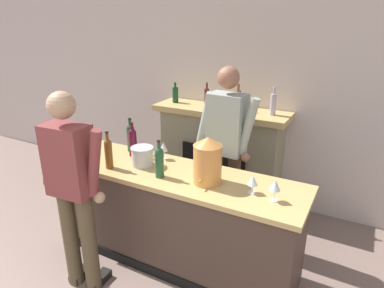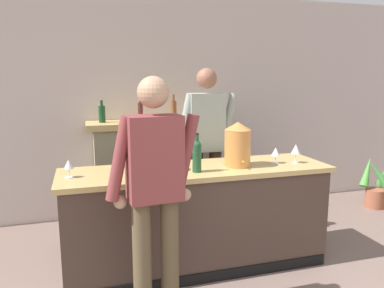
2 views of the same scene
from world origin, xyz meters
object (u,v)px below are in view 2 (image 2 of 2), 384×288
at_px(wine_glass_near_bucket, 167,151).
at_px(ice_bucket_steel, 162,160).
at_px(fireplace_stone, 157,169).
at_px(wine_bottle_rose_blush, 133,151).
at_px(wine_bottle_riesling_slim, 197,155).
at_px(person_bartender, 206,147).
at_px(potted_plant_corner, 376,185).
at_px(wine_bottle_port_short, 138,159).
at_px(person_customer, 155,192).
at_px(wine_glass_front_right, 296,149).
at_px(wine_glass_by_dispenser, 276,152).
at_px(wine_glass_back_row, 69,165).
at_px(wine_bottle_merlot_tall, 121,150).
at_px(copper_dispenser, 238,144).

bearing_deg(wine_glass_near_bucket, ice_bucket_steel, -112.69).
xyz_separation_m(fireplace_stone, wine_bottle_rose_blush, (-0.45, -1.16, 0.48)).
bearing_deg(wine_glass_near_bucket, wine_bottle_riesling_slim, -62.16).
height_order(person_bartender, wine_glass_near_bucket, person_bartender).
relative_size(potted_plant_corner, wine_bottle_port_short, 2.01).
bearing_deg(ice_bucket_steel, person_customer, -105.80).
height_order(ice_bucket_steel, wine_bottle_riesling_slim, wine_bottle_riesling_slim).
relative_size(person_customer, wine_bottle_riesling_slim, 5.22).
bearing_deg(potted_plant_corner, ice_bucket_steel, -164.84).
xyz_separation_m(fireplace_stone, potted_plant_corner, (2.87, -0.48, -0.31)).
relative_size(wine_glass_front_right, wine_glass_near_bucket, 1.02).
bearing_deg(potted_plant_corner, wine_bottle_port_short, -162.77).
bearing_deg(wine_glass_by_dispenser, person_customer, -152.97).
distance_m(wine_bottle_riesling_slim, wine_bottle_rose_blush, 0.58).
relative_size(person_customer, wine_glass_back_row, 11.79).
height_order(ice_bucket_steel, wine_glass_back_row, ice_bucket_steel).
height_order(wine_bottle_port_short, wine_bottle_rose_blush, wine_bottle_port_short).
height_order(wine_bottle_merlot_tall, wine_glass_back_row, wine_bottle_merlot_tall).
distance_m(ice_bucket_steel, wine_glass_front_right, 1.27).
bearing_deg(potted_plant_corner, fireplace_stone, 170.44).
bearing_deg(person_bartender, wine_glass_by_dispenser, -51.12).
height_order(potted_plant_corner, wine_glass_by_dispenser, wine_glass_by_dispenser).
relative_size(ice_bucket_steel, wine_bottle_port_short, 0.61).
relative_size(person_customer, copper_dispenser, 4.33).
distance_m(wine_glass_near_bucket, wine_glass_back_row, 0.89).
bearing_deg(potted_plant_corner, wine_glass_front_right, -153.51).
height_order(wine_bottle_riesling_slim, wine_bottle_rose_blush, wine_bottle_rose_blush).
relative_size(potted_plant_corner, wine_glass_back_row, 4.76).
bearing_deg(person_bartender, wine_glass_near_bucket, -145.24).
bearing_deg(wine_glass_near_bucket, potted_plant_corner, 11.65).
relative_size(person_bartender, wine_glass_near_bucket, 10.51).
relative_size(person_bartender, wine_bottle_rose_blush, 5.31).
relative_size(copper_dispenser, wine_bottle_rose_blush, 1.17).
bearing_deg(fireplace_stone, wine_bottle_riesling_slim, -87.62).
bearing_deg(wine_glass_front_right, potted_plant_corner, 26.49).
xyz_separation_m(fireplace_stone, wine_glass_near_bucket, (-0.12, -1.10, 0.45)).
bearing_deg(fireplace_stone, ice_bucket_steel, -99.32).
bearing_deg(wine_glass_back_row, potted_plant_corner, 12.44).
xyz_separation_m(wine_bottle_port_short, wine_bottle_riesling_slim, (0.51, 0.06, -0.01)).
relative_size(wine_glass_front_right, wine_glass_back_row, 1.20).
bearing_deg(wine_bottle_riesling_slim, ice_bucket_steel, 154.64).
bearing_deg(fireplace_stone, person_customer, -101.55).
distance_m(person_customer, wine_glass_back_row, 0.88).
distance_m(copper_dispenser, ice_bucket_steel, 0.70).
bearing_deg(wine_bottle_merlot_tall, wine_glass_by_dispenser, -11.03).
bearing_deg(person_bartender, wine_bottle_port_short, -137.42).
relative_size(fireplace_stone, wine_bottle_port_short, 4.69).
height_order(fireplace_stone, wine_glass_near_bucket, fireplace_stone).
relative_size(ice_bucket_steel, wine_bottle_rose_blush, 0.62).
distance_m(person_bartender, wine_bottle_port_short, 1.13).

